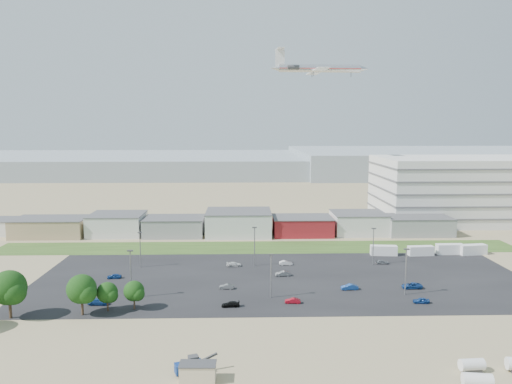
{
  "coord_description": "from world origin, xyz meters",
  "views": [
    {
      "loc": [
        -4.45,
        -98.54,
        37.27
      ],
      "look_at": [
        -1.27,
        22.0,
        21.27
      ],
      "focal_mm": 35.0,
      "sensor_mm": 36.0,
      "label": 1
    }
  ],
  "objects_px": {
    "telehandler": "(189,365)",
    "parked_car_2": "(421,300)",
    "box_trailer_a": "(384,250)",
    "parked_car_1": "(350,287)",
    "parked_car_0": "(412,286)",
    "parked_car_8": "(382,262)",
    "parked_car_3": "(231,304)",
    "parked_car_5": "(114,276)",
    "parked_car_7": "(283,274)",
    "parked_car_4": "(227,287)",
    "portable_shed": "(198,372)",
    "parked_car_13": "(293,301)",
    "parked_car_10": "(98,302)",
    "airliner": "(320,68)",
    "storage_tank_nw": "(472,365)",
    "parked_car_6": "(234,264)",
    "parked_car_11": "(286,263)"
  },
  "relations": [
    {
      "from": "parked_car_6",
      "to": "telehandler",
      "type": "bearing_deg",
      "value": 168.74
    },
    {
      "from": "box_trailer_a",
      "to": "parked_car_5",
      "type": "distance_m",
      "value": 75.43
    },
    {
      "from": "parked_car_0",
      "to": "parked_car_11",
      "type": "bearing_deg",
      "value": -126.98
    },
    {
      "from": "box_trailer_a",
      "to": "parked_car_2",
      "type": "distance_m",
      "value": 39.64
    },
    {
      "from": "portable_shed",
      "to": "parked_car_11",
      "type": "distance_m",
      "value": 63.98
    },
    {
      "from": "parked_car_2",
      "to": "parked_car_7",
      "type": "xyz_separation_m",
      "value": [
        -27.79,
        20.0,
        0.04
      ]
    },
    {
      "from": "parked_car_0",
      "to": "telehandler",
      "type": "bearing_deg",
      "value": -50.98
    },
    {
      "from": "parked_car_1",
      "to": "parked_car_10",
      "type": "xyz_separation_m",
      "value": [
        -54.82,
        -8.25,
        -0.01
      ]
    },
    {
      "from": "parked_car_3",
      "to": "parked_car_4",
      "type": "relative_size",
      "value": 1.13
    },
    {
      "from": "parked_car_4",
      "to": "telehandler",
      "type": "bearing_deg",
      "value": -1.31
    },
    {
      "from": "parked_car_1",
      "to": "parked_car_13",
      "type": "xyz_separation_m",
      "value": [
        -13.91,
        -8.43,
        -0.1
      ]
    },
    {
      "from": "airliner",
      "to": "parked_car_13",
      "type": "relative_size",
      "value": 12.39
    },
    {
      "from": "telehandler",
      "to": "parked_car_11",
      "type": "distance_m",
      "value": 62.47
    },
    {
      "from": "parked_car_2",
      "to": "parked_car_4",
      "type": "distance_m",
      "value": 42.86
    },
    {
      "from": "parked_car_3",
      "to": "parked_car_7",
      "type": "xyz_separation_m",
      "value": [
        12.58,
        21.07,
        0.08
      ]
    },
    {
      "from": "parked_car_5",
      "to": "parked_car_7",
      "type": "height_order",
      "value": "parked_car_7"
    },
    {
      "from": "parked_car_8",
      "to": "parked_car_4",
      "type": "bearing_deg",
      "value": 115.77
    },
    {
      "from": "parked_car_0",
      "to": "parked_car_13",
      "type": "xyz_separation_m",
      "value": [
        -28.51,
        -8.99,
        -0.1
      ]
    },
    {
      "from": "storage_tank_nw",
      "to": "parked_car_13",
      "type": "xyz_separation_m",
      "value": [
        -24.43,
        30.27,
        -0.55
      ]
    },
    {
      "from": "parked_car_0",
      "to": "parked_car_5",
      "type": "distance_m",
      "value": 71.38
    },
    {
      "from": "parked_car_0",
      "to": "parked_car_2",
      "type": "distance_m",
      "value": 9.72
    },
    {
      "from": "parked_car_6",
      "to": "parked_car_8",
      "type": "relative_size",
      "value": 1.13
    },
    {
      "from": "telehandler",
      "to": "parked_car_2",
      "type": "distance_m",
      "value": 54.52
    },
    {
      "from": "airliner",
      "to": "parked_car_2",
      "type": "xyz_separation_m",
      "value": [
        6.07,
        -107.61,
        -60.13
      ]
    },
    {
      "from": "portable_shed",
      "to": "parked_car_2",
      "type": "distance_m",
      "value": 54.38
    },
    {
      "from": "parked_car_0",
      "to": "parked_car_2",
      "type": "height_order",
      "value": "parked_car_0"
    },
    {
      "from": "airliner",
      "to": "parked_car_0",
      "type": "relative_size",
      "value": 8.79
    },
    {
      "from": "portable_shed",
      "to": "parked_car_10",
      "type": "relative_size",
      "value": 1.23
    },
    {
      "from": "portable_shed",
      "to": "parked_car_1",
      "type": "height_order",
      "value": "portable_shed"
    },
    {
      "from": "storage_tank_nw",
      "to": "parked_car_6",
      "type": "distance_m",
      "value": 69.5
    },
    {
      "from": "box_trailer_a",
      "to": "parked_car_2",
      "type": "height_order",
      "value": "box_trailer_a"
    },
    {
      "from": "parked_car_5",
      "to": "telehandler",
      "type": "bearing_deg",
      "value": 21.79
    },
    {
      "from": "box_trailer_a",
      "to": "parked_car_1",
      "type": "height_order",
      "value": "box_trailer_a"
    },
    {
      "from": "parked_car_1",
      "to": "parked_car_3",
      "type": "height_order",
      "value": "parked_car_1"
    },
    {
      "from": "portable_shed",
      "to": "storage_tank_nw",
      "type": "relative_size",
      "value": 1.48
    },
    {
      "from": "storage_tank_nw",
      "to": "parked_car_0",
      "type": "xyz_separation_m",
      "value": [
        4.08,
        39.26,
        -0.45
      ]
    },
    {
      "from": "parked_car_3",
      "to": "parked_car_0",
      "type": "bearing_deg",
      "value": 100.53
    },
    {
      "from": "parked_car_2",
      "to": "parked_car_5",
      "type": "distance_m",
      "value": 72.07
    },
    {
      "from": "parked_car_2",
      "to": "parked_car_3",
      "type": "height_order",
      "value": "parked_car_2"
    },
    {
      "from": "parked_car_10",
      "to": "box_trailer_a",
      "type": "bearing_deg",
      "value": -58.45
    },
    {
      "from": "storage_tank_nw",
      "to": "parked_car_2",
      "type": "height_order",
      "value": "storage_tank_nw"
    },
    {
      "from": "telehandler",
      "to": "parked_car_3",
      "type": "relative_size",
      "value": 1.75
    },
    {
      "from": "parked_car_10",
      "to": "airliner",
      "type": "bearing_deg",
      "value": -27.11
    },
    {
      "from": "portable_shed",
      "to": "parked_car_13",
      "type": "xyz_separation_m",
      "value": [
        17.18,
        32.0,
        -0.82
      ]
    },
    {
      "from": "box_trailer_a",
      "to": "parked_car_1",
      "type": "bearing_deg",
      "value": -112.71
    },
    {
      "from": "parked_car_0",
      "to": "parked_car_4",
      "type": "height_order",
      "value": "parked_car_0"
    },
    {
      "from": "telehandler",
      "to": "parked_car_4",
      "type": "xyz_separation_m",
      "value": [
        4.41,
        39.71,
        -0.83
      ]
    },
    {
      "from": "telehandler",
      "to": "parked_car_8",
      "type": "xyz_separation_m",
      "value": [
        46.12,
        59.54,
        -0.79
      ]
    },
    {
      "from": "parked_car_1",
      "to": "parked_car_13",
      "type": "relative_size",
      "value": 1.19
    },
    {
      "from": "parked_car_0",
      "to": "portable_shed",
      "type": "bearing_deg",
      "value": -48.57
    }
  ]
}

